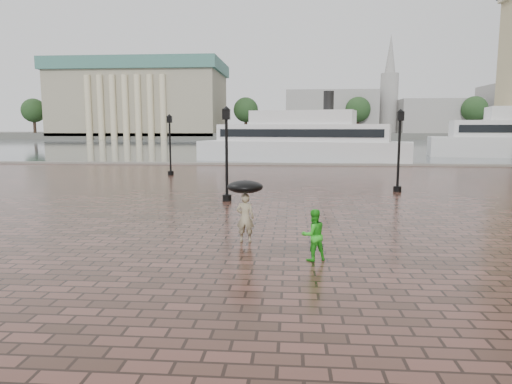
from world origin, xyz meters
TOP-DOWN VIEW (x-y plane):
  - ground at (0.00, 0.00)m, footprint 300.00×300.00m
  - harbour_water at (0.00, 92.00)m, footprint 240.00×240.00m
  - quay_edge at (0.00, 32.00)m, footprint 80.00×0.60m
  - far_shore at (0.00, 160.00)m, footprint 300.00×60.00m
  - museum at (-55.00, 144.61)m, footprint 57.00×32.50m
  - distant_skyline at (48.14, 150.00)m, footprint 102.50×22.00m
  - far_trees at (0.00, 138.00)m, footprint 188.00×8.00m
  - street_lamps at (-5.00, 15.33)m, footprint 15.44×12.44m
  - adult_pedestrian at (-4.29, 2.03)m, footprint 0.59×0.42m
  - child_pedestrian at (-2.28, 0.18)m, footprint 0.82×0.74m
  - ferry_near at (-1.75, 37.00)m, footprint 22.83×10.46m
  - umbrella at (-4.29, 2.03)m, footprint 1.10×1.10m

SIDE VIEW (x-z plane):
  - ground at x=0.00m, z-range 0.00..0.00m
  - harbour_water at x=0.00m, z-range 0.00..0.00m
  - quay_edge at x=0.00m, z-range -0.15..0.15m
  - child_pedestrian at x=-2.28m, z-range 0.00..1.38m
  - adult_pedestrian at x=-4.29m, z-range 0.00..1.52m
  - far_shore at x=0.00m, z-range 0.00..2.00m
  - umbrella at x=-4.29m, z-range 1.17..2.26m
  - ferry_near at x=-1.75m, z-range -1.45..5.83m
  - street_lamps at x=-5.00m, z-range 0.13..4.53m
  - far_trees at x=0.00m, z-range 2.67..16.17m
  - distant_skyline at x=48.14m, z-range -7.05..25.95m
  - museum at x=-55.00m, z-range 0.91..26.91m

